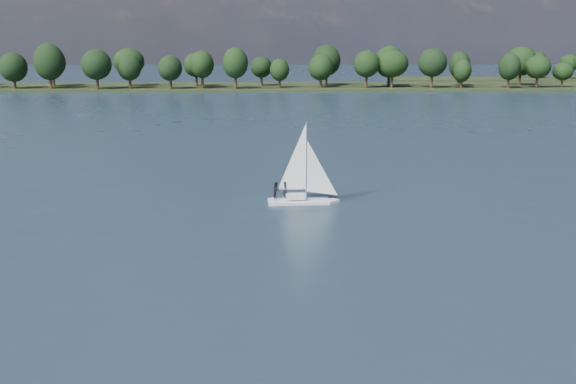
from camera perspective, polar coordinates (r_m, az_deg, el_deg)
The scene contains 4 objects.
ground at distance 124.65m, azimuth -0.21°, elevation 5.68°, with size 700.00×700.00×0.00m, color #233342.
far_shore at distance 236.13m, azimuth -0.76°, elevation 9.26°, with size 660.00×40.00×1.50m, color black.
sailboat at distance 66.03m, azimuth 1.02°, elevation 1.09°, with size 6.90×2.35×8.94m.
treeline at distance 231.69m, azimuth -2.93°, elevation 11.19°, with size 562.78×74.27×18.12m.
Camera 1 is at (-2.42, -23.54, 16.39)m, focal length 40.00 mm.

